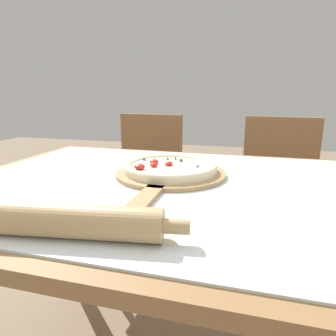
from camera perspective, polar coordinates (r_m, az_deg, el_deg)
The scene contains 7 objects.
dining_table at distance 0.87m, azimuth 1.72°, elevation -10.26°, with size 1.30×0.93×0.77m.
towel_cloth at distance 0.83m, azimuth 1.78°, elevation -3.11°, with size 1.22×0.85×0.00m.
pizza_peel at distance 0.89m, azimuth 0.12°, elevation -1.39°, with size 0.33×0.52×0.01m.
pizza at distance 0.90m, azimuth 0.45°, elevation 0.14°, with size 0.28×0.28×0.03m.
rolling_pin at distance 0.55m, azimuth -16.99°, elevation -9.69°, with size 0.39×0.10×0.06m.
chair_left at distance 1.76m, azimuth -4.31°, elevation -2.34°, with size 0.43×0.43×0.89m.
chair_right at distance 1.67m, azimuth 20.03°, elevation -4.10°, with size 0.43×0.43×0.89m.
Camera 1 is at (0.19, -0.77, 1.02)m, focal length 32.00 mm.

